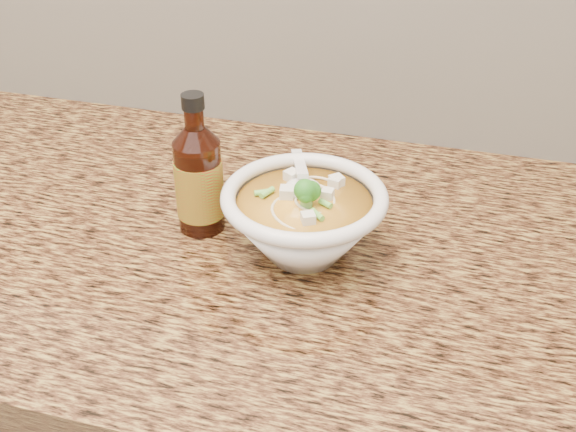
# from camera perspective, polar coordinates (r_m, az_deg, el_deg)

# --- Properties ---
(counter_slab) EXTENTS (4.00, 0.68, 0.04)m
(counter_slab) POSITION_cam_1_polar(r_m,az_deg,el_deg) (1.01, -12.72, -0.58)
(counter_slab) COLOR olive
(counter_slab) RESTS_ON cabinet
(soup_bowl) EXTENTS (0.20, 0.22, 0.11)m
(soup_bowl) POSITION_cam_1_polar(r_m,az_deg,el_deg) (0.87, 1.26, -0.44)
(soup_bowl) COLOR white
(soup_bowl) RESTS_ON counter_slab
(hot_sauce_bottle) EXTENTS (0.07, 0.07, 0.19)m
(hot_sauce_bottle) POSITION_cam_1_polar(r_m,az_deg,el_deg) (0.91, -7.06, 2.85)
(hot_sauce_bottle) COLOR #361007
(hot_sauce_bottle) RESTS_ON counter_slab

